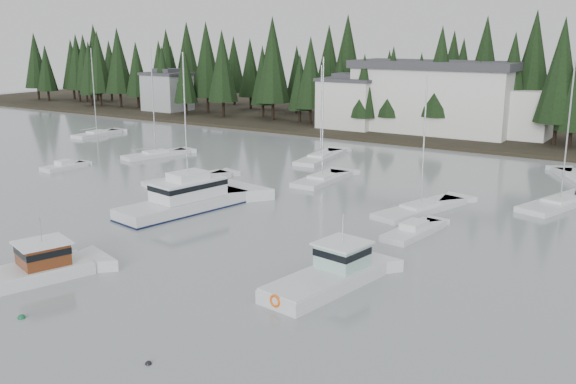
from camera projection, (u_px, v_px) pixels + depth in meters
The scene contains 19 objects.
far_shore_land at pixel (491, 126), 109.96m from camera, with size 240.00×54.00×1.00m, color black.
conifer_treeline at pixel (471, 134), 101.01m from camera, with size 200.00×22.00×20.00m, color black, non-canonical shape.
house_west at pixel (350, 102), 103.72m from camera, with size 9.54×7.42×8.75m.
house_far_west at pixel (167, 91), 127.63m from camera, with size 8.48×7.42×8.25m.
harbor_inn at pixel (447, 98), 98.21m from camera, with size 29.50×11.50×10.90m.
lobster_boat_brown at pixel (21, 274), 40.73m from camera, with size 6.51×9.88×4.63m.
cabin_cruiser_center at pixel (185, 202), 57.14m from camera, with size 6.03×12.98×5.37m.
lobster_boat_teal at pixel (329, 278), 39.94m from camera, with size 4.46×9.34×4.99m.
sailboat_0 at pixel (420, 211), 57.07m from camera, with size 5.44×10.90×12.57m.
sailboat_1 at pixel (97, 135), 99.75m from camera, with size 2.87×8.26×13.82m.
sailboat_3 at pixel (560, 204), 59.13m from camera, with size 6.08×11.17×13.70m.
sailboat_4 at pixel (322, 181), 68.64m from camera, with size 3.11×8.62×13.65m.
sailboat_6 at pixel (320, 159), 80.92m from camera, with size 4.30×11.19×12.23m.
sailboat_7 at pixel (156, 156), 82.73m from camera, with size 4.67×9.16×14.39m.
sailboat_8 at pixel (188, 181), 68.63m from camera, with size 5.28×10.04×14.12m.
runabout_0 at pixel (64, 168), 75.05m from camera, with size 2.55×5.34×1.42m.
runabout_1 at pixel (414, 233), 50.52m from camera, with size 3.02×7.10×1.42m.
mooring_buoy_green at pixel (22, 318), 35.62m from camera, with size 0.44×0.44×0.44m, color #145933.
mooring_buoy_dark at pixel (148, 364), 30.65m from camera, with size 0.33×0.33×0.33m, color black.
Camera 1 is at (30.37, -13.83, 15.34)m, focal length 40.00 mm.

